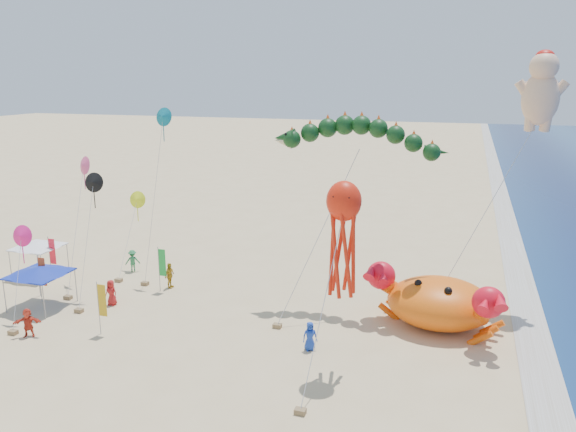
# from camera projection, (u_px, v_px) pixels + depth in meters

# --- Properties ---
(ground) EXTENTS (320.00, 320.00, 0.00)m
(ground) POSITION_uv_depth(u_px,v_px,m) (311.00, 338.00, 31.81)
(ground) COLOR #D1B784
(ground) RESTS_ON ground
(foam_strip) EXTENTS (320.00, 320.00, 0.00)m
(foam_strip) POSITION_uv_depth(u_px,v_px,m) (540.00, 371.00, 28.25)
(foam_strip) COLOR silver
(foam_strip) RESTS_ON ground
(crab_inflatable) EXTENTS (8.26, 6.94, 3.62)m
(crab_inflatable) POSITION_uv_depth(u_px,v_px,m) (439.00, 301.00, 32.86)
(crab_inflatable) COLOR #F6600C
(crab_inflatable) RESTS_ON ground
(dragon_kite) EXTENTS (10.31, 6.10, 11.76)m
(dragon_kite) POSITION_uv_depth(u_px,v_px,m) (357.00, 141.00, 33.76)
(dragon_kite) COLOR black
(dragon_kite) RESTS_ON ground
(cherub_kite) EXTENTS (6.93, 5.26, 15.95)m
(cherub_kite) POSITION_uv_depth(u_px,v_px,m) (541.00, 89.00, 33.57)
(cherub_kite) COLOR #F4C195
(cherub_kite) RESTS_ON ground
(octopus_kite) EXTENTS (1.87, 5.36, 9.67)m
(octopus_kite) POSITION_uv_depth(u_px,v_px,m) (343.00, 230.00, 26.71)
(octopus_kite) COLOR red
(octopus_kite) RESTS_ON ground
(canopy_blue) EXTENTS (3.54, 3.54, 2.71)m
(canopy_blue) POSITION_uv_depth(u_px,v_px,m) (39.00, 271.00, 35.51)
(canopy_blue) COLOR gray
(canopy_blue) RESTS_ON ground
(canopy_white) EXTENTS (3.32, 3.32, 2.71)m
(canopy_white) POSITION_uv_depth(u_px,v_px,m) (38.00, 244.00, 41.13)
(canopy_white) COLOR gray
(canopy_white) RESTS_ON ground
(feather_flags) EXTENTS (9.60, 6.96, 3.20)m
(feather_flags) POSITION_uv_depth(u_px,v_px,m) (89.00, 271.00, 36.73)
(feather_flags) COLOR gray
(feather_flags) RESTS_ON ground
(beachgoers) EXTENTS (17.30, 12.49, 1.81)m
(beachgoers) POSITION_uv_depth(u_px,v_px,m) (132.00, 292.00, 36.25)
(beachgoers) COLOR #AB1B1B
(beachgoers) RESTS_ON ground
(small_kites) EXTENTS (6.74, 13.95, 12.38)m
(small_kites) POSITION_uv_depth(u_px,v_px,m) (101.00, 191.00, 37.82)
(small_kites) COLOR black
(small_kites) RESTS_ON ground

